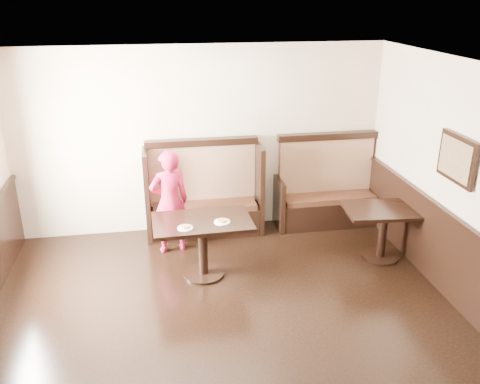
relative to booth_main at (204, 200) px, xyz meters
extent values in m
plane|color=black|center=(0.00, -3.30, -0.53)|extent=(7.00, 7.00, 0.00)
plane|color=beige|center=(0.00, 0.20, 0.87)|extent=(5.50, 0.00, 5.50)
plane|color=white|center=(0.00, -3.30, 2.27)|extent=(7.00, 7.00, 0.00)
cube|color=black|center=(2.71, -2.10, 1.17)|extent=(0.04, 0.70, 0.55)
cube|color=olive|center=(2.69, -2.10, 1.17)|extent=(0.01, 0.60, 0.45)
cube|color=black|center=(0.00, -0.08, -0.32)|extent=(1.60, 0.50, 0.42)
cube|color=#3D2013|center=(0.00, -0.08, -0.07)|extent=(1.54, 0.46, 0.09)
cube|color=#47100E|center=(0.00, 0.13, 0.37)|extent=(1.60, 0.12, 0.92)
cube|color=black|center=(0.00, 0.13, 0.87)|extent=(1.68, 0.16, 0.10)
cube|color=black|center=(-0.84, 0.02, 0.15)|extent=(0.07, 0.72, 1.36)
cube|color=black|center=(0.84, 0.02, 0.15)|extent=(0.07, 0.72, 1.36)
cube|color=black|center=(1.95, -0.08, -0.32)|extent=(1.50, 0.50, 0.42)
cube|color=#3D2013|center=(1.95, -0.08, -0.07)|extent=(1.44, 0.46, 0.09)
cube|color=#47100E|center=(1.95, 0.13, 0.37)|extent=(1.50, 0.12, 0.92)
cube|color=black|center=(1.95, 0.13, 0.87)|extent=(1.58, 0.16, 0.10)
cube|color=black|center=(1.16, 0.02, -0.13)|extent=(0.07, 0.72, 0.80)
cube|color=black|center=(2.74, 0.02, -0.13)|extent=(0.07, 0.72, 0.80)
cube|color=black|center=(-0.16, -1.30, 0.24)|extent=(1.26, 0.81, 0.05)
cylinder|color=black|center=(-0.16, -1.30, -0.15)|extent=(0.12, 0.12, 0.72)
cylinder|color=black|center=(-0.16, -1.30, -0.51)|extent=(0.54, 0.54, 0.03)
cube|color=black|center=(2.34, -1.25, 0.20)|extent=(1.14, 0.81, 0.05)
cylinder|color=black|center=(2.34, -1.25, -0.17)|extent=(0.12, 0.12, 0.69)
cylinder|color=black|center=(2.34, -1.25, -0.51)|extent=(0.51, 0.51, 0.03)
imported|color=#B4133B|center=(-0.53, -0.53, 0.22)|extent=(0.61, 0.46, 1.50)
cylinder|color=white|center=(-0.38, -1.50, 0.27)|extent=(0.19, 0.19, 0.01)
cylinder|color=tan|center=(-0.38, -1.50, 0.28)|extent=(0.12, 0.12, 0.02)
cylinder|color=#EABA54|center=(-0.38, -1.50, 0.30)|extent=(0.10, 0.10, 0.01)
cylinder|color=white|center=(0.09, -1.40, 0.27)|extent=(0.21, 0.21, 0.01)
cylinder|color=tan|center=(0.09, -1.40, 0.29)|extent=(0.13, 0.13, 0.02)
cylinder|color=#EABA54|center=(0.09, -1.40, 0.30)|extent=(0.11, 0.11, 0.01)
camera|label=1|loc=(-0.68, -7.11, 2.97)|focal=38.00mm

